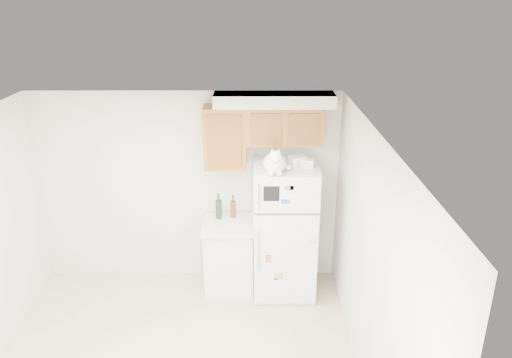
{
  "coord_description": "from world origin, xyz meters",
  "views": [
    {
      "loc": [
        0.83,
        -3.87,
        3.67
      ],
      "look_at": [
        0.86,
        1.55,
        1.55
      ],
      "focal_mm": 35.0,
      "sensor_mm": 36.0,
      "label": 1
    }
  ],
  "objects_px": {
    "cat": "(275,163)",
    "storage_box_back": "(298,160)",
    "storage_box_front": "(307,163)",
    "bottle_amber": "(233,206)",
    "refrigerator": "(284,230)",
    "base_counter": "(229,255)",
    "bottle_green": "(219,206)"
  },
  "relations": [
    {
      "from": "refrigerator",
      "to": "cat",
      "type": "xyz_separation_m",
      "value": [
        -0.14,
        -0.25,
        0.97
      ]
    },
    {
      "from": "storage_box_back",
      "to": "bottle_amber",
      "type": "height_order",
      "value": "storage_box_back"
    },
    {
      "from": "storage_box_front",
      "to": "bottle_amber",
      "type": "bearing_deg",
      "value": 179.99
    },
    {
      "from": "cat",
      "to": "storage_box_front",
      "type": "height_order",
      "value": "cat"
    },
    {
      "from": "cat",
      "to": "bottle_green",
      "type": "distance_m",
      "value": 1.09
    },
    {
      "from": "bottle_amber",
      "to": "storage_box_back",
      "type": "bearing_deg",
      "value": -14.38
    },
    {
      "from": "storage_box_back",
      "to": "bottle_amber",
      "type": "distance_m",
      "value": 1.05
    },
    {
      "from": "refrigerator",
      "to": "base_counter",
      "type": "distance_m",
      "value": 0.79
    },
    {
      "from": "cat",
      "to": "storage_box_front",
      "type": "relative_size",
      "value": 3.09
    },
    {
      "from": "base_counter",
      "to": "storage_box_front",
      "type": "bearing_deg",
      "value": -7.09
    },
    {
      "from": "cat",
      "to": "bottle_green",
      "type": "height_order",
      "value": "cat"
    },
    {
      "from": "bottle_green",
      "to": "base_counter",
      "type": "bearing_deg",
      "value": -44.76
    },
    {
      "from": "refrigerator",
      "to": "bottle_green",
      "type": "relative_size",
      "value": 5.07
    },
    {
      "from": "cat",
      "to": "storage_box_front",
      "type": "bearing_deg",
      "value": 28.41
    },
    {
      "from": "storage_box_back",
      "to": "bottle_green",
      "type": "height_order",
      "value": "storage_box_back"
    },
    {
      "from": "base_counter",
      "to": "bottle_amber",
      "type": "distance_m",
      "value": 0.63
    },
    {
      "from": "storage_box_back",
      "to": "storage_box_front",
      "type": "distance_m",
      "value": 0.13
    },
    {
      "from": "storage_box_front",
      "to": "bottle_green",
      "type": "distance_m",
      "value": 1.27
    },
    {
      "from": "base_counter",
      "to": "bottle_amber",
      "type": "xyz_separation_m",
      "value": [
        0.05,
        0.16,
        0.61
      ]
    },
    {
      "from": "base_counter",
      "to": "bottle_amber",
      "type": "height_order",
      "value": "bottle_amber"
    },
    {
      "from": "cat",
      "to": "storage_box_back",
      "type": "relative_size",
      "value": 2.58
    },
    {
      "from": "base_counter",
      "to": "bottle_amber",
      "type": "relative_size",
      "value": 3.08
    },
    {
      "from": "cat",
      "to": "storage_box_back",
      "type": "height_order",
      "value": "cat"
    },
    {
      "from": "refrigerator",
      "to": "base_counter",
      "type": "bearing_deg",
      "value": 173.91
    },
    {
      "from": "storage_box_front",
      "to": "bottle_amber",
      "type": "xyz_separation_m",
      "value": [
        -0.88,
        0.27,
        -0.68
      ]
    },
    {
      "from": "storage_box_front",
      "to": "base_counter",
      "type": "bearing_deg",
      "value": -169.91
    },
    {
      "from": "bottle_amber",
      "to": "cat",
      "type": "bearing_deg",
      "value": -44.17
    },
    {
      "from": "bottle_green",
      "to": "bottle_amber",
      "type": "bearing_deg",
      "value": 10.39
    },
    {
      "from": "refrigerator",
      "to": "base_counter",
      "type": "height_order",
      "value": "refrigerator"
    },
    {
      "from": "refrigerator",
      "to": "storage_box_back",
      "type": "xyz_separation_m",
      "value": [
        0.14,
        0.03,
        0.9
      ]
    },
    {
      "from": "base_counter",
      "to": "storage_box_back",
      "type": "xyz_separation_m",
      "value": [
        0.83,
        -0.04,
        1.29
      ]
    },
    {
      "from": "base_counter",
      "to": "bottle_amber",
      "type": "bearing_deg",
      "value": 71.52
    }
  ]
}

